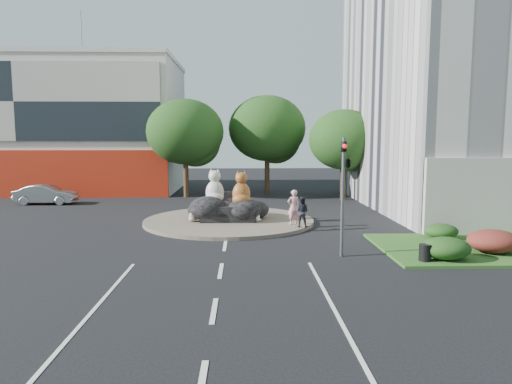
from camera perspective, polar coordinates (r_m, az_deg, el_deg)
The scene contains 21 objects.
ground at distance 17.46m, azimuth -4.43°, elevation -9.81°, with size 120.00×120.00×0.00m, color black.
roundabout_island at distance 27.17m, azimuth -3.41°, elevation -3.61°, with size 10.00×10.00×0.20m, color brown.
rock_plinth at distance 27.08m, azimuth -3.42°, elevation -2.47°, with size 3.20×2.60×0.90m, color black, non-canonical shape.
shophouse_block at distance 48.47m, azimuth -24.74°, elevation 7.54°, with size 25.20×12.30×17.40m.
grass_verge at distance 23.17m, azimuth 27.35°, elevation -6.26°, with size 10.00×6.00×0.12m, color #2E4E1A.
tree_left at distance 39.08m, azimuth -8.72°, elevation 7.05°, with size 6.46×6.46×8.27m.
tree_mid at distance 40.85m, azimuth 1.50°, elevation 7.54°, with size 6.84×6.84×8.76m.
tree_right at distance 37.69m, azimuth 11.03°, elevation 6.07°, with size 5.70×5.70×7.30m.
hedge_near_green at distance 19.99m, azimuth 22.62°, elevation -6.50°, with size 2.00×1.60×0.90m, color #133C14.
hedge_red at distance 21.97m, azimuth 27.54°, elevation -5.47°, with size 2.20×1.76×0.99m, color #551619.
hedge_back_green at distance 24.00m, azimuth 22.18°, elevation -4.55°, with size 1.60×1.28×0.72m, color #133C14.
traffic_light at distance 19.24m, azimuth 11.13°, elevation 2.59°, with size 0.44×1.24×5.00m.
street_lamp at distance 27.46m, azimuth 24.31°, elevation 5.27°, with size 2.34×0.22×8.06m.
cat_white at distance 27.15m, azimuth -5.18°, elevation 0.73°, with size 1.26×1.09×2.09m, color beige, non-canonical shape.
cat_tabby at distance 26.49m, azimuth -1.84°, elevation 0.52°, with size 1.21×1.05×2.02m, color #A95B23, non-canonical shape.
kitten_calico at distance 26.53m, azimuth -7.95°, elevation -2.77°, with size 0.51×0.44×0.85m, color beige, non-canonical shape.
kitten_white at distance 26.30m, azimuth 0.03°, elevation -2.82°, with size 0.49×0.43×0.82m, color white, non-canonical shape.
pedestrian_pink at distance 25.44m, azimuth 4.71°, elevation -1.89°, with size 0.71×0.46×1.94m, color pink.
pedestrian_dark at distance 24.71m, azimuth 5.71°, elevation -2.48°, with size 0.81×0.63×1.66m, color #212129.
parked_car at distance 38.07m, azimuth -24.76°, elevation -0.29°, with size 1.56×4.48×1.48m, color #929499.
litter_bin at distance 19.45m, azimuth 20.38°, elevation -7.11°, with size 0.48×0.48×0.67m, color black.
Camera 1 is at (0.86, -16.72, 4.95)m, focal length 32.00 mm.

